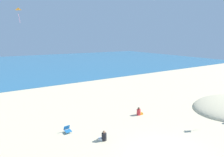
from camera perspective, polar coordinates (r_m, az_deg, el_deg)
ground_plane at (r=20.28m, az=-4.78°, el=-9.68°), size 120.00×120.00×0.00m
ocean_water at (r=60.80m, az=-23.67°, el=4.19°), size 120.00×60.00×0.05m
beach_chair_far_left at (r=16.15m, az=-13.65°, el=-15.10°), size 0.55×0.67×0.55m
person_0 at (r=19.08m, az=8.38°, el=-10.25°), size 0.68×0.43×0.82m
person_2 at (r=14.64m, az=-2.64°, el=-17.57°), size 0.69×0.68×0.80m
kite_orange at (r=21.57m, az=-27.11°, el=18.70°), size 0.69×0.80×1.46m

